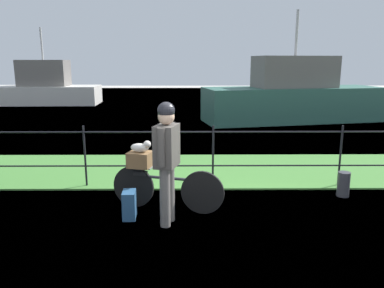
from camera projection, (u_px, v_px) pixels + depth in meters
ground_plane at (221, 231)px, 4.93m from camera, size 60.00×60.00×0.00m
grass_strip at (210, 170)px, 7.67m from camera, size 27.00×2.40×0.03m
harbor_water at (198, 111)px, 16.76m from camera, size 30.00×30.00×0.00m
iron_fence at (213, 151)px, 6.55m from camera, size 18.04×0.04×1.11m
bicycle_main at (166, 188)px, 5.58m from camera, size 1.68×0.49×0.65m
wooden_crate at (140, 159)px, 5.58m from camera, size 0.40×0.37×0.23m
terrier_dog at (141, 147)px, 5.53m from camera, size 0.32×0.21×0.18m
cyclist_person at (167, 153)px, 4.96m from camera, size 0.35×0.53×1.68m
backpack_on_paving at (129, 205)px, 5.31m from camera, size 0.20×0.29×0.40m
mooring_bollard at (343, 184)px, 6.17m from camera, size 0.20×0.20×0.41m
moored_boat_near at (45, 88)px, 19.35m from camera, size 5.51×2.30×3.86m
moored_boat_mid at (293, 97)px, 13.83m from camera, size 6.83×3.24×3.98m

